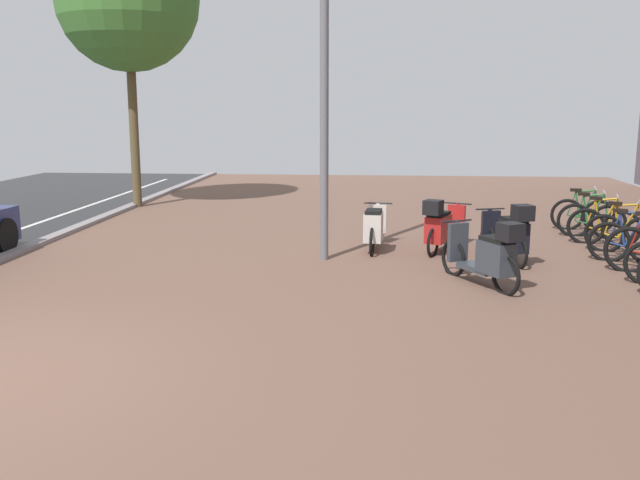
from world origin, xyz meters
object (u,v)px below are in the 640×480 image
Objects in this scene: bicycle_rack_06 at (591,220)px; scooter_mid at (509,235)px; scooter_near at (487,255)px; street_tree at (128,0)px; bicycle_rack_05 at (604,226)px; lamp_post at (324,32)px; scooter_extra at (442,227)px; scooter_far at (374,228)px; bicycle_rack_03 at (630,242)px; bicycle_rack_07 at (583,214)px; bicycle_rack_04 at (623,234)px.

bicycle_rack_06 is 3.19m from scooter_mid.
scooter_near is 11.56m from street_tree.
bicycle_rack_05 is 0.19× the size of lamp_post.
bicycle_rack_06 is 3.47m from scooter_extra.
scooter_near is 0.95× the size of scooter_far.
scooter_far is 1.16m from scooter_extra.
lamp_post is at bearing -178.07° from bicycle_rack_03.
bicycle_rack_05 is 0.77× the size of scooter_mid.
lamp_post is at bearing 179.79° from scooter_mid.
bicycle_rack_07 is 6.86m from lamp_post.
scooter_far is at bearing 123.23° from scooter_near.
bicycle_rack_04 is at bearing -88.97° from bicycle_rack_07.
bicycle_rack_03 is 2.29m from bicycle_rack_06.
street_tree is (-7.18, 5.03, 4.57)m from scooter_extra.
scooter_near is 0.97× the size of scooter_mid.
scooter_mid reaches higher than bicycle_rack_07.
bicycle_rack_06 reaches higher than scooter_far.
bicycle_rack_05 is 2.64m from scooter_mid.
street_tree is (-7.60, 7.42, 4.55)m from scooter_near.
scooter_far is at bearing 43.96° from lamp_post.
bicycle_rack_03 is 0.99× the size of bicycle_rack_05.
bicycle_rack_03 is at bearing -91.49° from bicycle_rack_06.
scooter_mid is 1.27m from scooter_extra.
bicycle_rack_04 reaches higher than bicycle_rack_05.
scooter_extra reaches higher than bicycle_rack_07.
scooter_near is 1.72m from scooter_mid.
bicycle_rack_04 is at bearing -86.31° from bicycle_rack_06.
bicycle_rack_05 is at bearing 17.18° from scooter_extra.
bicycle_rack_04 is at bearing 43.55° from scooter_near.
scooter_far is (-4.28, -0.14, 0.06)m from bicycle_rack_04.
bicycle_rack_07 is at bearing 61.34° from scooter_near.
bicycle_rack_03 is at bearing 35.31° from scooter_near.
bicycle_rack_05 is at bearing 18.71° from lamp_post.
bicycle_rack_03 is 0.19× the size of lamp_post.
scooter_far is at bearing 159.65° from scooter_mid.
bicycle_rack_05 is 4.28m from scooter_far.
bicycle_rack_05 is 11.94m from street_tree.
scooter_extra is at bearing -1.57° from scooter_far.
lamp_post is 0.98× the size of street_tree.
lamp_post is at bearing -161.29° from bicycle_rack_05.
street_tree is at bearing 154.73° from bicycle_rack_04.
bicycle_rack_06 is 0.80× the size of scooter_near.
bicycle_rack_06 is at bearing 88.51° from bicycle_rack_03.
bicycle_rack_03 is 0.76× the size of scooter_mid.
bicycle_rack_05 is (-0.10, 0.76, -0.00)m from bicycle_rack_04.
bicycle_rack_05 is at bearing 97.51° from bicycle_rack_04.
scooter_near is 2.43m from scooter_extra.
bicycle_rack_07 is at bearing 57.36° from scooter_mid.
lamp_post is (-0.82, -0.79, 3.23)m from scooter_far.
lamp_post reaches higher than bicycle_rack_07.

